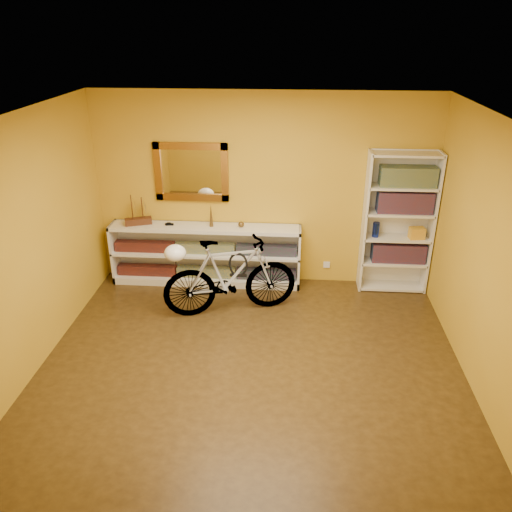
# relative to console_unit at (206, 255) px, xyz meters

# --- Properties ---
(floor) EXTENTS (4.50, 4.00, 0.01)m
(floor) POSITION_rel_console_unit_xyz_m (0.78, -1.81, -0.43)
(floor) COLOR #33220E
(floor) RESTS_ON ground
(ceiling) EXTENTS (4.50, 4.00, 0.01)m
(ceiling) POSITION_rel_console_unit_xyz_m (0.78, -1.81, 2.18)
(ceiling) COLOR silver
(ceiling) RESTS_ON ground
(back_wall) EXTENTS (4.50, 0.01, 2.60)m
(back_wall) POSITION_rel_console_unit_xyz_m (0.78, 0.19, 0.88)
(back_wall) COLOR #C0911C
(back_wall) RESTS_ON ground
(left_wall) EXTENTS (0.01, 4.00, 2.60)m
(left_wall) POSITION_rel_console_unit_xyz_m (-1.48, -1.81, 0.88)
(left_wall) COLOR #C0911C
(left_wall) RESTS_ON ground
(right_wall) EXTENTS (0.01, 4.00, 2.60)m
(right_wall) POSITION_rel_console_unit_xyz_m (3.03, -1.81, 0.88)
(right_wall) COLOR #C0911C
(right_wall) RESTS_ON ground
(gilt_mirror) EXTENTS (0.98, 0.06, 0.78)m
(gilt_mirror) POSITION_rel_console_unit_xyz_m (-0.17, 0.15, 1.12)
(gilt_mirror) COLOR brown
(gilt_mirror) RESTS_ON back_wall
(wall_socket) EXTENTS (0.09, 0.02, 0.09)m
(wall_socket) POSITION_rel_console_unit_xyz_m (1.68, 0.17, -0.17)
(wall_socket) COLOR silver
(wall_socket) RESTS_ON back_wall
(console_unit) EXTENTS (2.60, 0.35, 0.85)m
(console_unit) POSITION_rel_console_unit_xyz_m (0.00, 0.00, 0.00)
(console_unit) COLOR silver
(console_unit) RESTS_ON floor
(cd_row_lower) EXTENTS (2.50, 0.13, 0.14)m
(cd_row_lower) POSITION_rel_console_unit_xyz_m (-0.00, -0.02, -0.26)
(cd_row_lower) COLOR black
(cd_row_lower) RESTS_ON console_unit
(cd_row_upper) EXTENTS (2.50, 0.13, 0.14)m
(cd_row_upper) POSITION_rel_console_unit_xyz_m (-0.00, -0.02, 0.11)
(cd_row_upper) COLOR navy
(cd_row_upper) RESTS_ON console_unit
(model_ship) EXTENTS (0.38, 0.25, 0.42)m
(model_ship) POSITION_rel_console_unit_xyz_m (-0.90, 0.00, 0.64)
(model_ship) COLOR #3F2011
(model_ship) RESTS_ON console_unit
(toy_car) EXTENTS (0.00, 0.00, 0.00)m
(toy_car) POSITION_rel_console_unit_xyz_m (-0.48, 0.00, 0.43)
(toy_car) COLOR black
(toy_car) RESTS_ON console_unit
(bronze_ornament) EXTENTS (0.05, 0.05, 0.32)m
(bronze_ornament) POSITION_rel_console_unit_xyz_m (0.09, 0.00, 0.58)
(bronze_ornament) COLOR brown
(bronze_ornament) RESTS_ON console_unit
(decorative_orb) EXTENTS (0.08, 0.08, 0.08)m
(decorative_orb) POSITION_rel_console_unit_xyz_m (0.50, 0.00, 0.46)
(decorative_orb) COLOR brown
(decorative_orb) RESTS_ON console_unit
(bookcase) EXTENTS (0.90, 0.30, 1.90)m
(bookcase) POSITION_rel_console_unit_xyz_m (2.56, 0.03, 0.52)
(bookcase) COLOR silver
(bookcase) RESTS_ON floor
(book_row_a) EXTENTS (0.70, 0.22, 0.26)m
(book_row_a) POSITION_rel_console_unit_xyz_m (2.61, 0.03, 0.12)
(book_row_a) COLOR maroon
(book_row_a) RESTS_ON bookcase
(book_row_b) EXTENTS (0.70, 0.22, 0.28)m
(book_row_b) POSITION_rel_console_unit_xyz_m (2.61, 0.03, 0.83)
(book_row_b) COLOR maroon
(book_row_b) RESTS_ON bookcase
(book_row_c) EXTENTS (0.70, 0.22, 0.25)m
(book_row_c) POSITION_rel_console_unit_xyz_m (2.61, 0.03, 1.16)
(book_row_c) COLOR navy
(book_row_c) RESTS_ON bookcase
(travel_mug) EXTENTS (0.09, 0.09, 0.20)m
(travel_mug) POSITION_rel_console_unit_xyz_m (2.28, 0.01, 0.44)
(travel_mug) COLOR navy
(travel_mug) RESTS_ON bookcase
(red_tin) EXTENTS (0.15, 0.15, 0.17)m
(red_tin) POSITION_rel_console_unit_xyz_m (2.36, 0.06, 1.13)
(red_tin) COLOR maroon
(red_tin) RESTS_ON bookcase
(yellow_bag) EXTENTS (0.21, 0.15, 0.15)m
(yellow_bag) POSITION_rel_console_unit_xyz_m (2.81, -0.01, 0.41)
(yellow_bag) COLOR gold
(yellow_bag) RESTS_ON bookcase
(bicycle) EXTENTS (0.91, 1.76, 1.00)m
(bicycle) POSITION_rel_console_unit_xyz_m (0.44, -0.77, 0.08)
(bicycle) COLOR silver
(bicycle) RESTS_ON floor
(helmet) EXTENTS (0.26, 0.25, 0.20)m
(helmet) POSITION_rel_console_unit_xyz_m (-0.19, -0.95, 0.46)
(helmet) COLOR white
(helmet) RESTS_ON bicycle
(u_lock) EXTENTS (0.24, 0.03, 0.24)m
(u_lock) POSITION_rel_console_unit_xyz_m (0.53, -0.74, 0.23)
(u_lock) COLOR black
(u_lock) RESTS_ON bicycle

